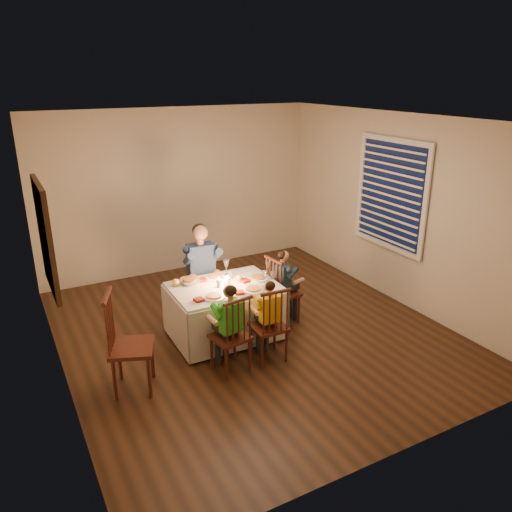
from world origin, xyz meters
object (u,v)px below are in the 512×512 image
dining_table (225,301)px  chair_end (283,321)px  chair_near_right (268,358)px  chair_extra (136,388)px  chair_adult (204,314)px  chair_near_left (231,369)px  serving_bowl (190,281)px  child_green (231,369)px  child_yellow (268,358)px  child_teal (283,321)px  adult (204,314)px

dining_table → chair_end: 0.95m
dining_table → chair_end: dining_table is taller
chair_near_right → chair_extra: chair_extra is taller
chair_adult → chair_near_right: 1.41m
chair_near_left → chair_near_right: (0.48, 0.00, 0.00)m
chair_near_left → dining_table: bearing=-119.2°
chair_near_right → serving_bowl: bearing=-58.2°
dining_table → chair_adult: 0.83m
chair_extra → dining_table: bearing=-44.9°
child_green → serving_bowl: size_ratio=4.33×
dining_table → child_yellow: bearing=-72.9°
dining_table → chair_near_right: size_ratio=1.43×
chair_near_right → child_yellow: size_ratio=0.94×
dining_table → chair_near_left: 0.90m
chair_extra → child_teal: bearing=-53.9°
child_teal → serving_bowl: (-1.16, 0.27, 0.70)m
chair_adult → chair_near_right: same height
chair_extra → chair_near_right: bearing=-74.4°
chair_near_left → chair_near_right: 0.48m
chair_near_right → child_green: 0.48m
chair_end → child_teal: bearing=-7.4°
chair_end → adult: size_ratio=0.73×
chair_near_right → child_yellow: 0.00m
chair_near_right → child_yellow: child_yellow is taller
adult → child_yellow: bearing=-78.1°
dining_table → adult: (-0.01, 0.68, -0.48)m
adult → serving_bowl: serving_bowl is taller
dining_table → chair_extra: bearing=-155.5°
chair_end → child_green: child_green is taller
adult → child_teal: bearing=-36.4°
chair_near_left → child_green: size_ratio=0.90×
chair_extra → chair_end: bearing=-53.9°
chair_adult → chair_extra: chair_extra is taller
chair_near_left → chair_extra: size_ratio=0.84×
child_green → chair_near_left: bearing=180.0°
child_yellow → child_teal: 0.94m
adult → chair_near_right: bearing=-78.1°
chair_adult → chair_end: (0.84, -0.69, 0.00)m
chair_end → dining_table: bearing=81.8°
chair_near_left → adult: (0.26, 1.40, 0.00)m
chair_extra → serving_bowl: size_ratio=4.60×
chair_adult → serving_bowl: (-0.32, -0.42, 0.70)m
chair_near_right → dining_table: bearing=-70.9°
adult → child_green: (-0.26, -1.40, 0.00)m
chair_adult → child_teal: child_teal is taller
serving_bowl → chair_end: bearing=-13.2°
chair_extra → child_teal: chair_extra is taller
chair_end → child_teal: size_ratio=0.93×
chair_extra → child_teal: size_ratio=1.10×
chair_extra → chair_adult: bearing=-24.3°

